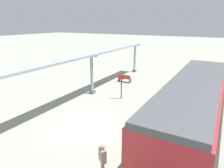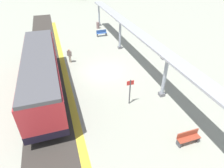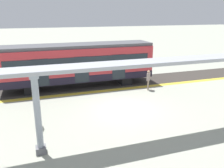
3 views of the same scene
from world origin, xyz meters
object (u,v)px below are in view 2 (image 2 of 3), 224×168
Objects in this scene: canopy_pillar_third at (120,35)px; platform_info_sign at (130,90)px; bench_mid_platform at (188,137)px; canopy_pillar_fourth at (99,14)px; train_near_carriage at (42,74)px; canopy_pillar_second at (165,77)px; trash_bin at (98,25)px; bench_near_end at (102,33)px; passenger_waiting_near_edge at (69,54)px.

platform_info_sign is at bearing -105.79° from canopy_pillar_third.
canopy_pillar_fourth is at bearing 87.84° from bench_mid_platform.
platform_info_sign is (6.21, -3.58, -0.50)m from train_near_carriage.
canopy_pillar_second is 1.00× the size of canopy_pillar_fourth.
canopy_pillar_second and canopy_pillar_third have the same top height.
canopy_pillar_fourth is 25.37m from bench_mid_platform.
canopy_pillar_fourth is at bearing 61.76° from train_near_carriage.
canopy_pillar_third is at bearing 86.39° from bench_mid_platform.
canopy_pillar_third reaches higher than trash_bin.
bench_near_end is 20.30m from bench_mid_platform.
passenger_waiting_near_edge reaches higher than bench_mid_platform.
bench_near_end is at bearing -100.97° from canopy_pillar_fourth.
canopy_pillar_third is at bearing 74.21° from platform_info_sign.
bench_near_end is at bearing 82.74° from platform_info_sign.
canopy_pillar_fourth is at bearing 66.59° from trash_bin.
train_near_carriage is at bearing -118.59° from passenger_waiting_near_edge.
canopy_pillar_second reaches higher than passenger_waiting_near_edge.
train_near_carriage is at bearing -124.21° from bench_near_end.
canopy_pillar_third is at bearing -86.08° from trash_bin.
bench_mid_platform is 0.95× the size of passenger_waiting_near_edge.
platform_info_sign is (-2.96, -10.48, -0.49)m from canopy_pillar_third.
bench_near_end is at bearing 90.05° from bench_mid_platform.
canopy_pillar_second reaches higher than bench_mid_platform.
train_near_carriage is 7.61× the size of passenger_waiting_near_edge.
canopy_pillar_third is 2.39× the size of bench_mid_platform.
passenger_waiting_near_edge is (-5.51, 13.20, 0.55)m from bench_mid_platform.
passenger_waiting_near_edge is at bearing 112.29° from platform_info_sign.
trash_bin is 0.62× the size of passenger_waiting_near_edge.
passenger_waiting_near_edge is (-5.49, -7.10, 0.55)m from bench_near_end.
canopy_pillar_third reaches higher than passenger_waiting_near_edge.
canopy_pillar_second is 1.00× the size of canopy_pillar_third.
canopy_pillar_second is 20.53m from canopy_pillar_fourth.
canopy_pillar_second is 10.65m from passenger_waiting_near_edge.
trash_bin is at bearing 83.01° from platform_info_sign.
trash_bin is 12.23m from passenger_waiting_near_edge.
passenger_waiting_near_edge reaches higher than bench_near_end.
train_near_carriage reaches higher than platform_info_sign.
canopy_pillar_fourth is 2.39× the size of bench_mid_platform.
platform_info_sign is (-2.96, -0.12, -0.49)m from canopy_pillar_second.
bench_mid_platform is (-0.96, -4.78, -1.38)m from canopy_pillar_second.
canopy_pillar_second reaches higher than trash_bin.
bench_mid_platform is 14.32m from passenger_waiting_near_edge.
bench_near_end is at bearing 93.58° from canopy_pillar_second.
bench_near_end is (8.20, 12.06, -1.39)m from train_near_carriage.
canopy_pillar_fourth is 2.36× the size of bench_near_end.
canopy_pillar_second is at bearing 78.70° from bench_mid_platform.
canopy_pillar_fourth reaches higher than platform_info_sign.
bench_mid_platform is 23.93m from trash_bin.
trash_bin reaches higher than bench_near_end.
canopy_pillar_fourth is at bearing 90.00° from canopy_pillar_second.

